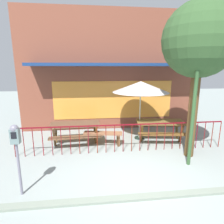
{
  "coord_description": "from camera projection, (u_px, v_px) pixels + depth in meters",
  "views": [
    {
      "loc": [
        -1.06,
        -4.18,
        2.78
      ],
      "look_at": [
        -0.33,
        2.14,
        1.3
      ],
      "focal_mm": 30.58,
      "sensor_mm": 36.0,
      "label": 1
    }
  ],
  "objects": [
    {
      "name": "patio_umbrella",
      "position": [
        141.0,
        87.0,
        7.23
      ],
      "size": [
        2.15,
        2.15,
        2.28
      ],
      "color": "black",
      "rests_on": "ground"
    },
    {
      "name": "parking_meter_near",
      "position": [
        16.0,
        142.0,
        4.01
      ],
      "size": [
        0.18,
        0.17,
        1.64
      ],
      "color": "slate",
      "rests_on": "ground"
    },
    {
      "name": "picnic_table_right",
      "position": [
        160.0,
        125.0,
        7.38
      ],
      "size": [
        1.97,
        1.6,
        0.79
      ],
      "color": "brown",
      "rests_on": "ground"
    },
    {
      "name": "street_lamp",
      "position": [
        197.0,
        78.0,
        5.06
      ],
      "size": [
        0.28,
        0.28,
        3.86
      ],
      "color": "#2C4E29",
      "rests_on": "ground"
    },
    {
      "name": "picnic_table_left",
      "position": [
        75.0,
        128.0,
        7.09
      ],
      "size": [
        1.88,
        1.46,
        0.79
      ],
      "color": "brown",
      "rests_on": "ground"
    },
    {
      "name": "patio_fence_front",
      "position": [
        123.0,
        133.0,
        6.33
      ],
      "size": [
        6.98,
        0.04,
        0.97
      ],
      "color": "maroon",
      "rests_on": "ground"
    },
    {
      "name": "patio_bench",
      "position": [
        103.0,
        136.0,
        6.98
      ],
      "size": [
        1.43,
        0.56,
        0.48
      ],
      "color": "brown",
      "rests_on": "ground"
    },
    {
      "name": "pub_storefront",
      "position": [
        113.0,
        71.0,
        8.62
      ],
      "size": [
        8.28,
        1.5,
        5.25
      ],
      "color": "#4E181A",
      "rests_on": "ground"
    },
    {
      "name": "street_tree",
      "position": [
        200.0,
        42.0,
        5.41
      ],
      "size": [
        2.15,
        2.15,
        4.63
      ],
      "color": "brown",
      "rests_on": "ground"
    },
    {
      "name": "ground",
      "position": [
        135.0,
        181.0,
        4.8
      ],
      "size": [
        40.0,
        40.0,
        0.0
      ],
      "primitive_type": "plane",
      "color": "gray"
    },
    {
      "name": "curb_edge",
      "position": [
        142.0,
        198.0,
        4.17
      ],
      "size": [
        11.59,
        0.2,
        0.11
      ],
      "primitive_type": "cube",
      "color": "gray",
      "rests_on": "ground"
    }
  ]
}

